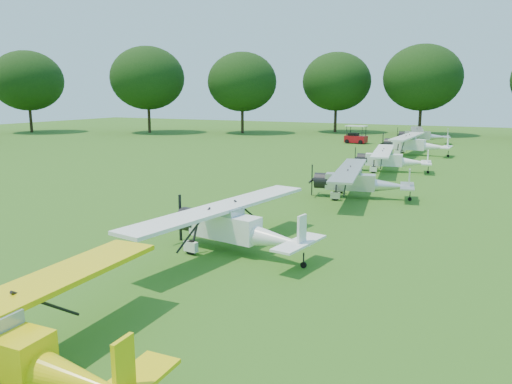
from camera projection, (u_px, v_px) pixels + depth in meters
ground at (271, 232)px, 21.82m from camera, size 160.00×160.00×0.00m
tree_belt at (359, 37)px, 18.86m from camera, size 137.36×130.27×14.52m
aircraft_2 at (2, 345)px, 9.69m from camera, size 6.19×9.85×1.94m
aircraft_3 at (234, 224)px, 18.74m from camera, size 6.16×9.76×1.92m
aircraft_4 at (358, 180)px, 28.64m from camera, size 5.93×9.39×1.84m
aircraft_5 at (390, 158)px, 38.33m from camera, size 5.82×9.23×1.81m
aircraft_6 at (414, 143)px, 48.63m from camera, size 6.59×10.47×2.07m
aircraft_7 at (422, 134)px, 59.91m from camera, size 6.21×9.83×1.93m
golf_cart at (356, 137)px, 60.30m from camera, size 2.66×1.82×2.14m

